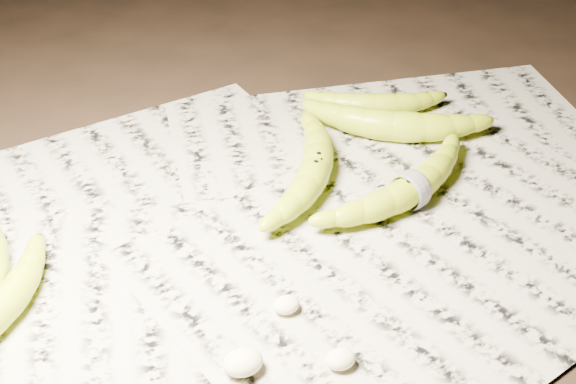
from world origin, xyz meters
name	(u,v)px	position (x,y,z in m)	size (l,w,h in m)	color
ground	(270,235)	(0.00, 0.00, 0.00)	(3.00, 3.00, 0.00)	black
newspaper_patch	(276,241)	(0.00, -0.02, 0.00)	(0.90, 0.70, 0.01)	#ACA793
banana_center	(315,167)	(0.08, 0.07, 0.03)	(0.21, 0.06, 0.04)	#BAD21A
banana_taped	(411,187)	(0.17, -0.01, 0.03)	(0.22, 0.06, 0.04)	#BAD21A
banana_upper_a	(393,123)	(0.21, 0.12, 0.03)	(0.21, 0.06, 0.04)	#BAD21A
banana_upper_b	(376,103)	(0.22, 0.18, 0.02)	(0.16, 0.05, 0.03)	#BAD21A
measuring_tape	(411,187)	(0.17, -0.01, 0.03)	(0.05, 0.05, 0.00)	white
flesh_chunk_a	(243,359)	(-0.09, -0.18, 0.02)	(0.04, 0.03, 0.02)	#F4E6BD
flesh_chunk_b	(341,356)	(-0.01, -0.20, 0.02)	(0.03, 0.02, 0.02)	#F4E6BD
flesh_chunk_c	(286,302)	(-0.03, -0.12, 0.02)	(0.03, 0.02, 0.02)	#F4E6BD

